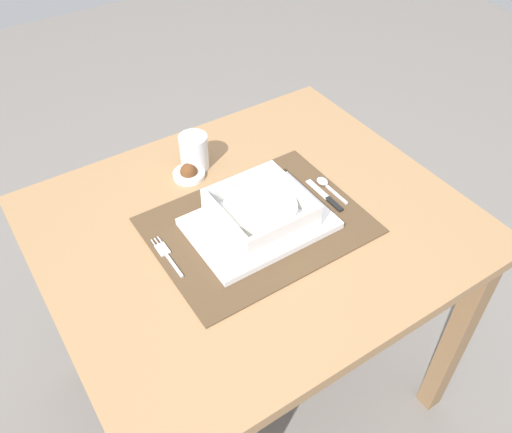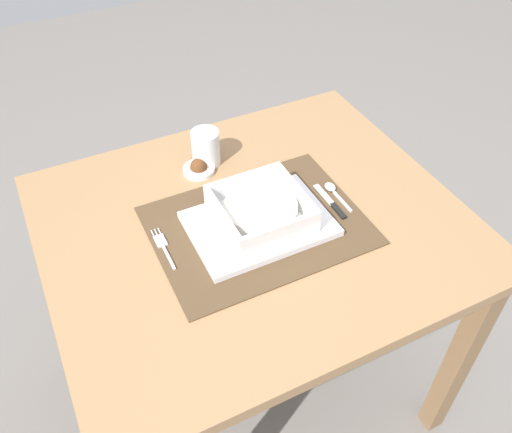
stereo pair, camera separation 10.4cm
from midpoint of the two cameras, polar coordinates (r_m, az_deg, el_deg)
name	(u,v)px [view 2 (the right image)]	position (r m, az deg, el deg)	size (l,w,h in m)	color
ground_plane	(255,380)	(1.76, 1.65, -17.10)	(6.00, 6.00, 0.00)	slate
dining_table	(255,250)	(1.27, 2.19, -3.71)	(0.92, 0.79, 0.70)	#936D47
placemat	(256,226)	(1.18, 2.51, -1.10)	(0.46, 0.35, 0.00)	#4C3823
serving_plate	(258,224)	(1.17, 2.79, -0.92)	(0.30, 0.21, 0.02)	white
porridge_bowl	(261,211)	(1.16, 3.08, 0.49)	(0.19, 0.19, 0.06)	white
fork	(163,245)	(1.14, -7.34, -3.19)	(0.02, 0.13, 0.00)	silver
spoon	(333,190)	(1.28, 10.44, 2.72)	(0.02, 0.11, 0.01)	silver
butter_knife	(331,203)	(1.25, 10.35, 1.35)	(0.01, 0.13, 0.01)	black
drinking_glass	(206,149)	(1.33, -3.11, 7.06)	(0.07, 0.07, 0.09)	white
condiment_saucer	(199,168)	(1.32, -3.86, 5.05)	(0.08, 0.08, 0.04)	white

